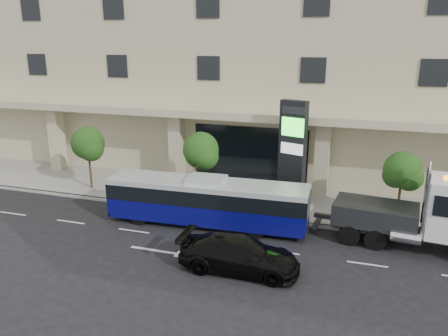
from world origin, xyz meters
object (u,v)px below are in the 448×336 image
(black_sedan, at_px, (239,254))
(signage_pylon, at_px, (292,154))
(city_bus, at_px, (207,201))
(tow_truck, at_px, (429,217))

(black_sedan, xyz_separation_m, signage_pylon, (0.95, 8.15, 2.62))
(city_bus, bearing_deg, signage_pylon, 42.23)
(city_bus, height_order, signage_pylon, signage_pylon)
(tow_truck, xyz_separation_m, black_sedan, (-8.15, -4.65, -0.94))
(city_bus, xyz_separation_m, black_sedan, (3.03, -4.23, -0.64))
(city_bus, bearing_deg, tow_truck, -0.20)
(city_bus, distance_m, black_sedan, 5.24)
(city_bus, xyz_separation_m, signage_pylon, (3.98, 3.92, 1.98))
(black_sedan, bearing_deg, city_bus, 34.90)
(city_bus, height_order, tow_truck, tow_truck)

